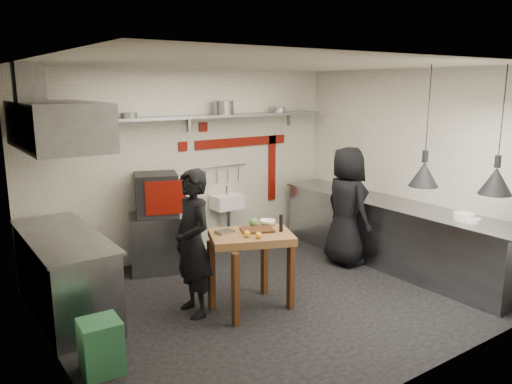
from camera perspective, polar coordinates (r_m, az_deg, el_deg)
floor at (r=6.28m, az=1.76°, el=-12.07°), size 5.00×5.00×0.00m
ceiling at (r=5.73m, az=1.94°, el=14.41°), size 5.00×5.00×0.00m
wall_back at (r=7.60m, az=-7.67°, el=3.16°), size 5.00×0.04×2.80m
wall_front at (r=4.39m, az=18.49°, el=-3.98°), size 5.00×0.04×2.80m
wall_left at (r=4.82m, az=-22.74°, el=-2.90°), size 0.04×4.20×2.80m
wall_right at (r=7.59m, az=17.18°, el=2.70°), size 0.04×4.20×2.80m
red_band_horiz at (r=8.02m, az=-1.60°, el=5.75°), size 1.70×0.02×0.14m
red_band_vert at (r=8.43m, az=1.83°, el=2.76°), size 0.14×0.02×1.10m
red_tile_a at (r=7.64m, az=-6.04°, el=7.40°), size 0.14×0.02×0.14m
red_tile_b at (r=7.50m, az=-8.34°, el=5.18°), size 0.14×0.02×0.14m
back_shelf at (r=7.37m, az=-7.18°, el=8.52°), size 4.60×0.34×0.04m
shelf_bracket_left at (r=6.85m, az=-22.05°, el=6.63°), size 0.04×0.06×0.24m
shelf_bracket_mid at (r=7.51m, az=-7.70°, el=7.81°), size 0.04×0.06×0.24m
shelf_bracket_right at (r=8.54m, az=3.81°, el=8.40°), size 0.04×0.06×0.24m
pan_far_left at (r=6.86m, az=-16.77°, el=8.39°), size 0.38×0.38×0.09m
pan_mid_left at (r=6.97m, az=-14.33°, el=8.49°), size 0.28×0.28×0.07m
stock_pot at (r=7.61m, az=-3.76°, el=9.61°), size 0.41×0.41×0.20m
pan_right at (r=8.20m, az=2.54°, el=9.38°), size 0.32×0.32×0.08m
oven_stand at (r=7.22m, az=-11.32°, el=-5.63°), size 0.89×0.85×0.80m
combi_oven at (r=7.06m, az=-11.32°, el=-0.23°), size 0.72×0.69×0.58m
oven_door at (r=6.81m, az=-10.28°, el=-0.64°), size 0.52×0.22×0.46m
oven_glass at (r=6.81m, az=-10.29°, el=-0.64°), size 0.35×0.14×0.34m
hand_sink at (r=7.83m, az=-3.37°, el=-1.11°), size 0.46×0.34×0.22m
sink_tap at (r=7.79m, az=-3.38°, el=0.17°), size 0.03×0.03×0.14m
sink_drain at (r=7.91m, az=-3.17°, el=-4.27°), size 0.06×0.06×0.66m
utensil_rail at (r=7.85m, az=-3.95°, el=2.92°), size 0.90×0.02×0.02m
counter_right at (r=7.53m, az=15.08°, el=-4.67°), size 0.70×3.80×0.90m
counter_right_top at (r=7.41m, az=15.27°, el=-1.23°), size 0.76×3.90×0.03m
plate_stack at (r=6.72m, az=22.69°, el=-2.59°), size 0.29×0.29×0.09m
small_bowl_right at (r=6.64m, az=23.52°, el=-3.00°), size 0.20×0.20×0.05m
counter_left at (r=6.16m, az=-20.96°, el=-8.88°), size 0.70×1.90×0.90m
counter_left_top at (r=6.01m, az=-21.30°, el=-4.72°), size 0.76×2.00×0.03m
extractor_hood at (r=5.80m, az=-21.75°, el=7.11°), size 0.78×1.60×0.50m
hood_duct at (r=5.74m, az=-24.54°, el=10.84°), size 0.28×0.28×0.50m
green_bin at (r=4.94m, az=-17.31°, el=-16.48°), size 0.37×0.37×0.50m
prep_table at (r=5.84m, az=-0.56°, el=-9.05°), size 1.09×0.94×0.92m
cutting_board at (r=5.78m, az=0.12°, el=-4.34°), size 0.44×0.38×0.02m
pepper_mill at (r=5.74m, az=2.89°, el=-3.57°), size 0.05×0.05×0.20m
lemon_a at (r=5.54m, az=-1.05°, el=-4.79°), size 0.09×0.09×0.07m
lemon_b at (r=5.49m, az=0.29°, el=-4.96°), size 0.09×0.09×0.07m
veg_ball at (r=5.93m, az=-0.25°, el=-3.54°), size 0.13×0.13×0.11m
steel_tray at (r=5.70m, az=-3.61°, el=-4.57°), size 0.21×0.16×0.03m
bowl at (r=6.02m, az=1.35°, el=-3.50°), size 0.20×0.20×0.06m
heat_lamp_near at (r=6.13m, az=18.99°, el=7.05°), size 0.38×0.38×1.40m
heat_lamp_far at (r=6.26m, az=26.21°, el=6.29°), size 0.48×0.48×1.46m
chef_left at (r=5.65m, az=-7.24°, el=-5.83°), size 0.41×0.62×1.68m
chef_right at (r=7.31m, az=10.33°, el=-1.61°), size 0.65×0.90×1.72m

